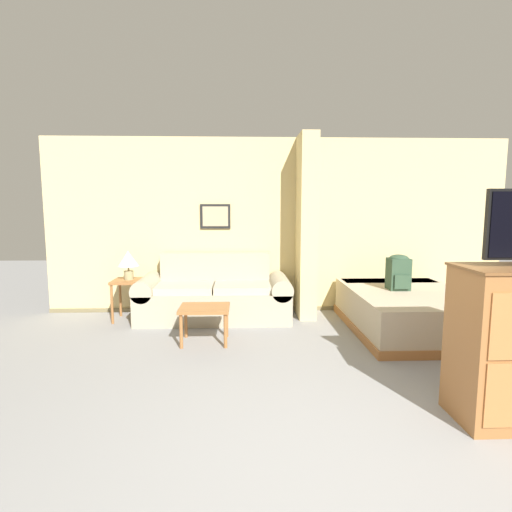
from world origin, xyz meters
TOP-DOWN VIEW (x-y plane):
  - ground_plane at (0.00, 0.00)m, footprint 20.00×20.00m
  - wall_back at (-0.00, 4.12)m, footprint 6.90×0.16m
  - wall_partition_pillar at (0.38, 3.77)m, footprint 0.24×0.59m
  - couch at (-0.94, 3.64)m, footprint 2.15×0.84m
  - coffee_table at (-0.99, 2.64)m, footprint 0.58×0.47m
  - side_table at (-2.13, 3.63)m, footprint 0.44×0.44m
  - table_lamp at (-2.13, 3.63)m, footprint 0.29×0.29m
  - bed at (1.61, 3.02)m, footprint 1.50×2.01m
  - backpack at (1.49, 3.13)m, footprint 0.26×0.26m

SIDE VIEW (x-z plane):
  - ground_plane at x=0.00m, z-range 0.00..0.00m
  - bed at x=1.61m, z-range 0.00..0.52m
  - couch at x=-0.94m, z-range -0.13..0.79m
  - coffee_table at x=-0.99m, z-range 0.15..0.58m
  - side_table at x=-2.13m, z-range 0.19..0.76m
  - backpack at x=1.49m, z-range 0.52..0.98m
  - table_lamp at x=-2.13m, z-range 0.65..1.05m
  - wall_back at x=0.00m, z-range -0.01..2.59m
  - wall_partition_pillar at x=0.38m, z-range 0.00..2.60m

